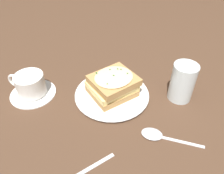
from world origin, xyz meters
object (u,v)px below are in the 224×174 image
object	(u,v)px
teacup_with_saucer	(31,86)
water_glass	(182,82)
sandwich	(113,86)
spoon	(156,135)
dinner_plate	(112,95)

from	to	relation	value
teacup_with_saucer	water_glass	distance (m)	0.46
sandwich	teacup_with_saucer	bearing A→B (deg)	83.30
water_glass	spoon	world-z (taller)	water_glass
sandwich	teacup_with_saucer	world-z (taller)	sandwich
dinner_plate	sandwich	xyz separation A→B (m)	(-0.00, -0.00, 0.04)
dinner_plate	teacup_with_saucer	distance (m)	0.25
dinner_plate	sandwich	size ratio (longest dim) A/B	1.34
teacup_with_saucer	water_glass	xyz separation A→B (m)	(-0.04, -0.46, 0.03)
spoon	water_glass	bearing A→B (deg)	-15.84
dinner_plate	spoon	xyz separation A→B (m)	(-0.16, -0.10, -0.00)
water_glass	sandwich	bearing A→B (deg)	86.72
dinner_plate	teacup_with_saucer	size ratio (longest dim) A/B	1.57
water_glass	teacup_with_saucer	bearing A→B (deg)	84.83
teacup_with_saucer	spoon	size ratio (longest dim) A/B	0.93
water_glass	spoon	xyz separation A→B (m)	(-0.14, 0.10, -0.05)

